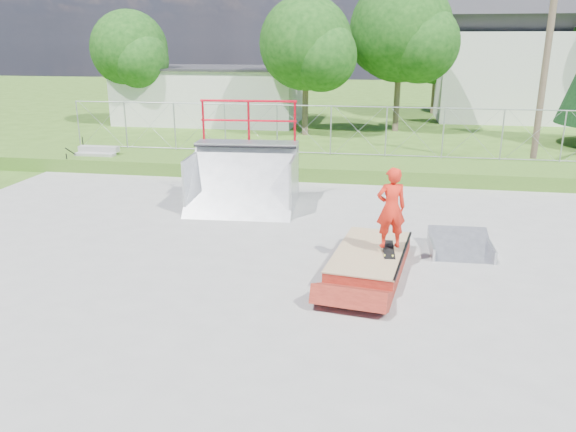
# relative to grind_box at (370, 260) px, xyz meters

# --- Properties ---
(ground) EXTENTS (120.00, 120.00, 0.00)m
(ground) POSITION_rel_grind_box_xyz_m (-1.77, -0.95, -0.21)
(ground) COLOR #39601B
(ground) RESTS_ON ground
(concrete_pad) EXTENTS (20.00, 16.00, 0.04)m
(concrete_pad) POSITION_rel_grind_box_xyz_m (-1.77, -0.95, -0.19)
(concrete_pad) COLOR gray
(concrete_pad) RESTS_ON ground
(grass_berm) EXTENTS (24.00, 3.00, 0.50)m
(grass_berm) POSITION_rel_grind_box_xyz_m (-1.77, 8.55, 0.04)
(grass_berm) COLOR #39601B
(grass_berm) RESTS_ON ground
(grind_box) EXTENTS (1.74, 2.97, 0.42)m
(grind_box) POSITION_rel_grind_box_xyz_m (0.00, 0.00, 0.00)
(grind_box) COLOR maroon
(grind_box) RESTS_ON concrete_pad
(quarter_pipe) EXTENTS (3.06, 2.64, 2.91)m
(quarter_pipe) POSITION_rel_grind_box_xyz_m (-3.66, 3.77, 1.25)
(quarter_pipe) COLOR #9FA2A7
(quarter_pipe) RESTS_ON concrete_pad
(flat_bank_ramp) EXTENTS (1.35, 1.44, 0.40)m
(flat_bank_ramp) POSITION_rel_grind_box_xyz_m (1.95, 1.21, -0.01)
(flat_bank_ramp) COLOR #9FA2A7
(flat_bank_ramp) RESTS_ON concrete_pad
(skateboard) EXTENTS (0.27, 0.81, 0.13)m
(skateboard) POSITION_rel_grind_box_xyz_m (0.37, -0.04, 0.25)
(skateboard) COLOR black
(skateboard) RESTS_ON grind_box
(skater) EXTENTS (0.69, 0.54, 1.65)m
(skater) POSITION_rel_grind_box_xyz_m (0.37, -0.04, 1.08)
(skater) COLOR red
(skater) RESTS_ON grind_box
(concrete_stairs) EXTENTS (1.50, 1.60, 0.80)m
(concrete_stairs) POSITION_rel_grind_box_xyz_m (-10.27, 7.75, 0.19)
(concrete_stairs) COLOR gray
(concrete_stairs) RESTS_ON ground
(chain_link_fence) EXTENTS (20.00, 0.06, 1.80)m
(chain_link_fence) POSITION_rel_grind_box_xyz_m (-1.77, 9.55, 1.19)
(chain_link_fence) COLOR #9FA1A7
(chain_link_fence) RESTS_ON grass_berm
(utility_building_flat) EXTENTS (10.00, 6.00, 3.00)m
(utility_building_flat) POSITION_rel_grind_box_xyz_m (-9.77, 21.05, 1.29)
(utility_building_flat) COLOR beige
(utility_building_flat) RESTS_ON ground
(gable_house) EXTENTS (8.40, 6.08, 8.94)m
(gable_house) POSITION_rel_grind_box_xyz_m (7.23, 25.05, 3.63)
(gable_house) COLOR beige
(gable_house) RESTS_ON ground
(utility_pole) EXTENTS (0.24, 0.24, 8.00)m
(utility_pole) POSITION_rel_grind_box_xyz_m (5.73, 11.05, 3.79)
(utility_pole) COLOR brown
(utility_pole) RESTS_ON ground
(tree_left_near) EXTENTS (4.76, 4.48, 6.65)m
(tree_left_near) POSITION_rel_grind_box_xyz_m (-3.52, 16.89, 4.03)
(tree_left_near) COLOR brown
(tree_left_near) RESTS_ON ground
(tree_center) EXTENTS (5.44, 5.12, 7.60)m
(tree_center) POSITION_rel_grind_box_xyz_m (1.02, 18.86, 4.64)
(tree_center) COLOR brown
(tree_center) RESTS_ON ground
(tree_left_far) EXTENTS (4.42, 4.16, 6.18)m
(tree_left_far) POSITION_rel_grind_box_xyz_m (-13.54, 18.90, 3.73)
(tree_left_far) COLOR brown
(tree_left_far) RESTS_ON ground
(tree_back_mid) EXTENTS (4.08, 3.84, 5.70)m
(tree_back_mid) POSITION_rel_grind_box_xyz_m (3.44, 26.91, 3.42)
(tree_back_mid) COLOR brown
(tree_back_mid) RESTS_ON ground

